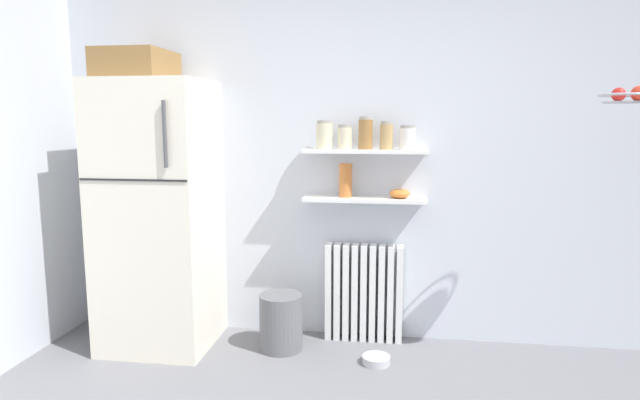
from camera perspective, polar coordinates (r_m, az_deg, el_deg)
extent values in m
cube|color=silver|center=(3.77, 5.41, 4.67)|extent=(7.04, 0.10, 2.60)
cube|color=silver|center=(3.79, -16.93, -1.63)|extent=(0.71, 0.67, 1.81)
cube|color=#262628|center=(3.45, -19.48, 2.04)|extent=(0.70, 0.01, 0.01)
cylinder|color=#4C4C51|center=(3.32, -16.33, 6.80)|extent=(0.02, 0.02, 0.40)
cube|color=olive|center=(3.80, -19.10, 13.51)|extent=(0.43, 0.47, 0.19)
cube|color=white|center=(3.85, 0.96, -9.73)|extent=(0.04, 0.12, 0.69)
cube|color=white|center=(3.84, 1.90, -9.77)|extent=(0.04, 0.12, 0.69)
cube|color=white|center=(3.84, 2.84, -9.81)|extent=(0.04, 0.12, 0.69)
cube|color=white|center=(3.83, 3.78, -9.84)|extent=(0.04, 0.12, 0.69)
cube|color=white|center=(3.83, 4.72, -9.87)|extent=(0.04, 0.12, 0.69)
cube|color=white|center=(3.82, 5.67, -9.90)|extent=(0.04, 0.12, 0.69)
cube|color=white|center=(3.82, 6.62, -9.92)|extent=(0.04, 0.12, 0.69)
cube|color=white|center=(3.82, 7.57, -9.94)|extent=(0.04, 0.12, 0.69)
cube|color=white|center=(3.82, 8.52, -9.96)|extent=(0.04, 0.12, 0.69)
cube|color=white|center=(3.64, 4.82, 0.09)|extent=(0.84, 0.22, 0.02)
cube|color=white|center=(3.61, 4.89, 5.25)|extent=(0.84, 0.22, 0.02)
cylinder|color=beige|center=(3.63, 0.48, 6.86)|extent=(0.11, 0.11, 0.17)
cylinder|color=gray|center=(3.63, 0.48, 8.39)|extent=(0.10, 0.10, 0.02)
cylinder|color=beige|center=(3.62, 2.68, 6.63)|extent=(0.10, 0.10, 0.15)
cylinder|color=gray|center=(3.61, 2.69, 7.94)|extent=(0.09, 0.09, 0.02)
cylinder|color=olive|center=(3.60, 4.91, 7.02)|extent=(0.10, 0.10, 0.20)
cylinder|color=gray|center=(3.60, 4.93, 8.75)|extent=(0.09, 0.09, 0.02)
cylinder|color=tan|center=(3.60, 7.14, 6.74)|extent=(0.09, 0.09, 0.17)
cylinder|color=gray|center=(3.60, 7.17, 8.23)|extent=(0.08, 0.08, 0.02)
cylinder|color=silver|center=(3.60, 9.37, 6.49)|extent=(0.11, 0.11, 0.14)
cylinder|color=gray|center=(3.60, 9.40, 7.77)|extent=(0.10, 0.10, 0.02)
cylinder|color=#CC7033|center=(3.64, 2.76, 2.13)|extent=(0.09, 0.09, 0.23)
ellipsoid|color=orange|center=(3.63, 8.55, 0.70)|extent=(0.14, 0.14, 0.06)
cylinder|color=slate|center=(3.72, -4.21, -12.91)|extent=(0.29, 0.29, 0.38)
cylinder|color=#B7B7BC|center=(3.59, 6.06, -16.68)|extent=(0.18, 0.18, 0.05)
torus|color=#B2B2B7|center=(3.42, 29.99, 9.74)|extent=(0.28, 0.28, 0.01)
cylinder|color=#A8A8AD|center=(3.42, 29.94, 9.08)|extent=(0.23, 0.23, 0.01)
sphere|color=red|center=(3.45, 31.04, 9.77)|extent=(0.09, 0.09, 0.09)
sphere|color=red|center=(3.41, 29.39, 9.84)|extent=(0.08, 0.08, 0.08)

